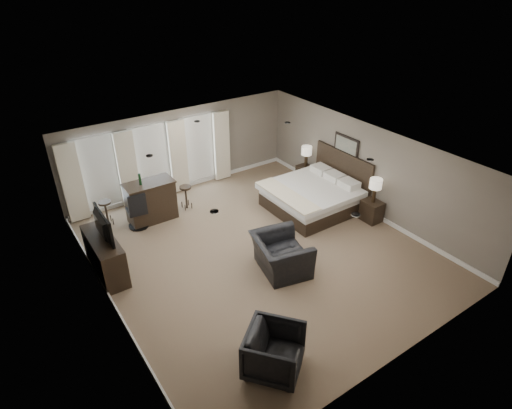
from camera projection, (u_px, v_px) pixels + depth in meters
room at (259, 207)px, 10.29m from camera, size 7.60×8.60×2.64m
window_bay at (153, 162)px, 12.79m from camera, size 5.25×0.20×2.30m
bed at (315, 185)px, 12.43m from camera, size 2.41×2.30×1.53m
nightstand_near at (372, 211)px, 12.06m from camera, size 0.45×0.55×0.60m
nightstand_far at (305, 174)px, 14.14m from camera, size 0.43×0.52×0.57m
lamp_near at (375, 191)px, 11.73m from camera, size 0.34×0.34×0.71m
lamp_far at (306, 157)px, 13.82m from camera, size 0.34×0.34×0.70m
wall_art at (346, 145)px, 12.48m from camera, size 0.04×0.96×0.56m
dresser at (105, 256)px, 9.93m from camera, size 0.54×1.68×0.98m
tv at (101, 236)px, 9.65m from camera, size 0.65×1.13×0.15m
armchair_near at (281, 249)px, 9.99m from camera, size 1.15×1.50×1.17m
armchair_far at (274, 350)px, 7.54m from camera, size 1.33×1.32×1.00m
bar_counter at (151, 201)px, 11.96m from camera, size 1.36×0.71×1.18m
bar_stool_left at (107, 213)px, 11.86m from camera, size 0.36×0.36×0.72m
bar_stool_right at (186, 197)px, 12.63m from camera, size 0.35×0.35×0.72m
desk_chair at (137, 209)px, 11.65m from camera, size 0.62×0.62×1.10m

